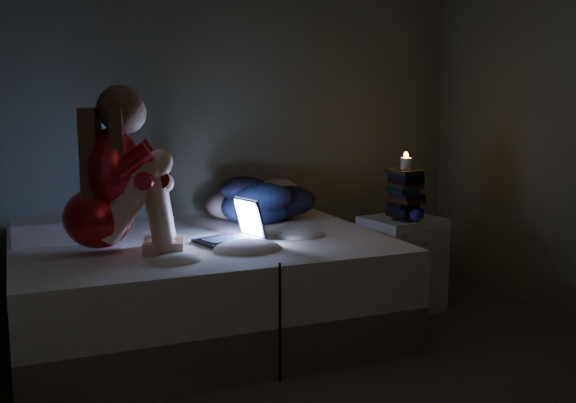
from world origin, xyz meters
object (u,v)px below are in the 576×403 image
bed (202,286)px  laptop (228,220)px  nightstand (401,263)px  woman (96,170)px  phone (400,220)px  candle (406,166)px

bed → laptop: 0.47m
bed → nightstand: nightstand is taller
woman → phone: bearing=15.1°
bed → woman: size_ratio=2.38×
candle → nightstand: bearing=-140.0°
bed → candle: candle is taller
bed → phone: 1.35m
bed → candle: bearing=-1.0°
laptop → nightstand: size_ratio=0.58×
bed → laptop: laptop is taller
laptop → woman: bearing=163.9°
bed → candle: size_ratio=26.95×
bed → woman: 0.98m
laptop → nightstand: bearing=-10.7°
woman → phone: (1.91, 0.00, -0.41)m
nightstand → phone: (-0.08, -0.10, 0.32)m
bed → nightstand: (1.38, -0.05, 0.02)m
laptop → candle: size_ratio=4.55×
laptop → phone: laptop is taller
candle → phone: candle is taller
nightstand → laptop: bearing=176.1°
bed → woman: bearing=-166.2°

